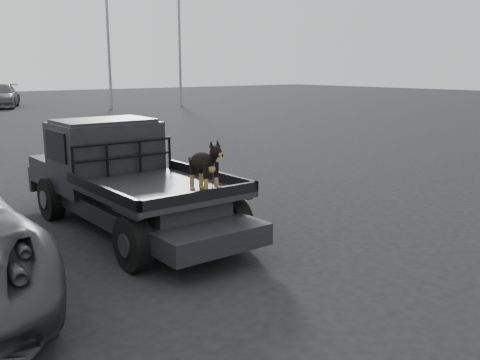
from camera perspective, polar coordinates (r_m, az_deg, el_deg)
ground at (r=7.36m, az=-7.01°, el=-9.61°), size 120.00×120.00×0.00m
flatbed_ute at (r=9.13m, az=-11.51°, el=-2.47°), size 2.00×5.40×0.92m
ute_cab at (r=9.81m, az=-14.23°, el=3.75°), size 1.72×1.30×0.88m
headache_rack at (r=9.16m, az=-12.27°, el=2.24°), size 1.80×0.08×0.55m
dog at (r=7.74m, az=-3.88°, el=1.47°), size 0.32×0.60×0.74m
distant_car_b at (r=40.68m, az=-24.23°, el=8.18°), size 4.04×5.92×1.59m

